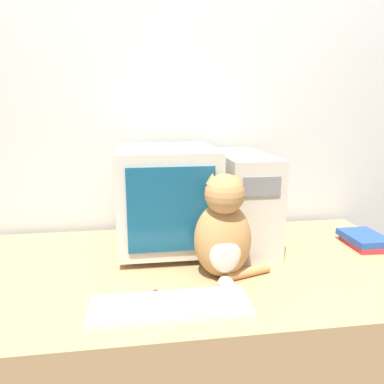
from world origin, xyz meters
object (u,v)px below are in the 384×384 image
at_px(cat, 223,232).
at_px(book_stack, 364,240).
at_px(crt_monitor, 166,197).
at_px(computer_tower, 243,200).
at_px(keyboard, 170,306).
at_px(pen, 135,298).

relative_size(cat, book_stack, 1.77).
height_order(cat, book_stack, cat).
bearing_deg(crt_monitor, cat, -61.14).
distance_m(crt_monitor, computer_tower, 0.33).
height_order(keyboard, book_stack, book_stack).
bearing_deg(cat, book_stack, 22.07).
xyz_separation_m(keyboard, cat, (0.20, 0.19, 0.15)).
xyz_separation_m(crt_monitor, keyboard, (-0.03, -0.50, -0.21)).
height_order(computer_tower, book_stack, computer_tower).
height_order(keyboard, cat, cat).
distance_m(cat, pen, 0.36).
distance_m(computer_tower, pen, 0.66).
height_order(crt_monitor, book_stack, crt_monitor).
bearing_deg(cat, pen, -153.84).
relative_size(keyboard, pen, 3.34).
bearing_deg(keyboard, crt_monitor, 86.28).
distance_m(keyboard, book_stack, 0.96).
relative_size(cat, pen, 2.64).
bearing_deg(computer_tower, cat, -116.56).
bearing_deg(crt_monitor, computer_tower, 0.22).
distance_m(book_stack, pen, 1.02).
distance_m(crt_monitor, keyboard, 0.54).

